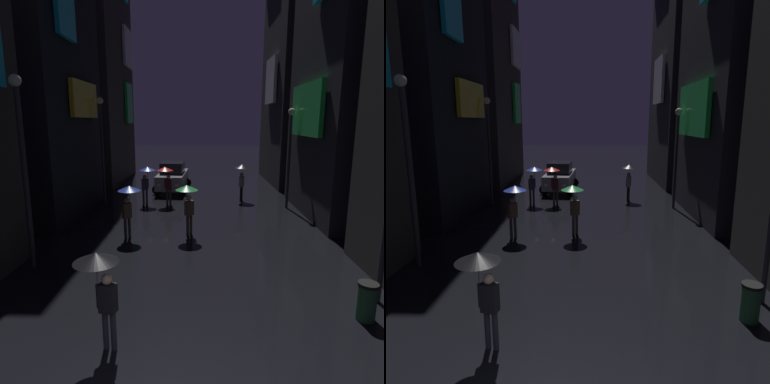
{
  "view_description": "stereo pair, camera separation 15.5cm",
  "coord_description": "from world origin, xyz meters",
  "views": [
    {
      "loc": [
        0.39,
        -4.16,
        4.64
      ],
      "look_at": [
        0.0,
        10.29,
        1.59
      ],
      "focal_mm": 32.0,
      "sensor_mm": 36.0,
      "label": 1
    },
    {
      "loc": [
        0.54,
        -4.16,
        4.64
      ],
      "look_at": [
        0.0,
        10.29,
        1.59
      ],
      "focal_mm": 32.0,
      "sensor_mm": 36.0,
      "label": 2
    }
  ],
  "objects": [
    {
      "name": "pedestrian_midstreet_centre_black",
      "position": [
        -1.59,
        2.04,
        1.67
      ],
      "size": [
        0.9,
        0.9,
        2.12
      ],
      "color": "#2D2D38",
      "rests_on": "ground"
    },
    {
      "name": "building_right_far",
      "position": [
        7.49,
        22.01,
        10.81
      ],
      "size": [
        4.25,
        8.02,
        21.61
      ],
      "color": "#232328",
      "rests_on": "ground"
    },
    {
      "name": "streetlamp_left_near",
      "position": [
        -5.0,
        6.0,
        3.68
      ],
      "size": [
        0.36,
        0.36,
        5.94
      ],
      "color": "#2D2D33",
      "rests_on": "ground"
    },
    {
      "name": "streetlamp_left_far",
      "position": [
        -5.0,
        14.39,
        3.62
      ],
      "size": [
        0.36,
        0.36,
        5.82
      ],
      "color": "#2D2D33",
      "rests_on": "ground"
    },
    {
      "name": "pedestrian_foreground_right_blue",
      "position": [
        -2.62,
        14.42,
        1.67
      ],
      "size": [
        0.9,
        0.9,
        2.12
      ],
      "color": "#38332D",
      "rests_on": "ground"
    },
    {
      "name": "streetlamp_right_far",
      "position": [
        5.0,
        13.85,
        3.3
      ],
      "size": [
        0.36,
        0.36,
        5.24
      ],
      "color": "#2D2D33",
      "rests_on": "ground"
    },
    {
      "name": "building_left_far",
      "position": [
        -7.48,
        22.1,
        11.75
      ],
      "size": [
        4.25,
        8.19,
        23.48
      ],
      "color": "#33302D",
      "rests_on": "ground"
    },
    {
      "name": "pedestrian_foreground_left_black",
      "position": [
        2.76,
        15.52,
        1.67
      ],
      "size": [
        0.9,
        0.9,
        2.12
      ],
      "color": "black",
      "rests_on": "ground"
    },
    {
      "name": "trash_bin",
      "position": [
        4.3,
        3.28,
        0.47
      ],
      "size": [
        0.46,
        0.46,
        0.93
      ],
      "color": "#265933",
      "rests_on": "ground"
    },
    {
      "name": "pedestrian_near_crossing_green",
      "position": [
        -0.15,
        9.15,
        1.67
      ],
      "size": [
        0.9,
        0.9,
        2.12
      ],
      "color": "#38332D",
      "rests_on": "ground"
    },
    {
      "name": "pedestrian_midstreet_left_blue",
      "position": [
        -2.46,
        8.85,
        1.67
      ],
      "size": [
        0.9,
        0.9,
        2.12
      ],
      "color": "#2D2D38",
      "rests_on": "ground"
    },
    {
      "name": "pedestrian_far_right_red",
      "position": [
        -1.54,
        14.42,
        1.67
      ],
      "size": [
        0.9,
        0.9,
        2.12
      ],
      "color": "#38332D",
      "rests_on": "ground"
    },
    {
      "name": "building_left_mid",
      "position": [
        -7.49,
        12.64,
        6.6
      ],
      "size": [
        4.25,
        7.29,
        13.19
      ],
      "color": "black",
      "rests_on": "ground"
    },
    {
      "name": "car_distant",
      "position": [
        -1.5,
        18.25,
        0.93
      ],
      "size": [
        2.42,
        4.23,
        1.92
      ],
      "color": "#99999E",
      "rests_on": "ground"
    }
  ]
}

